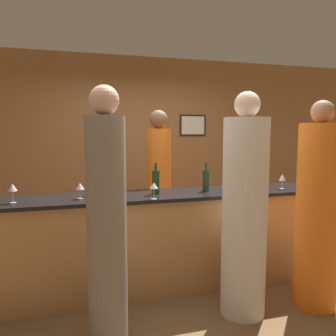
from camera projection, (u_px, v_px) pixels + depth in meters
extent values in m
plane|color=brown|center=(168.00, 286.00, 3.49)|extent=(14.00, 14.00, 0.00)
cube|color=olive|center=(135.00, 147.00, 5.16)|extent=(8.00, 0.06, 2.80)
cube|color=black|center=(193.00, 125.00, 5.34)|extent=(0.44, 0.02, 0.34)
cube|color=silver|center=(193.00, 125.00, 5.33)|extent=(0.39, 0.00, 0.29)
cube|color=#B27F4C|center=(168.00, 242.00, 3.44)|extent=(3.30, 0.55, 0.97)
cube|color=black|center=(168.00, 195.00, 3.38)|extent=(3.36, 0.61, 0.03)
cylinder|color=orange|center=(159.00, 196.00, 4.09)|extent=(0.30, 0.30, 1.68)
sphere|color=brown|center=(159.00, 119.00, 3.99)|extent=(0.23, 0.23, 0.23)
cylinder|color=gray|center=(107.00, 232.00, 2.48)|extent=(0.30, 0.30, 1.75)
sphere|color=tan|center=(104.00, 100.00, 2.38)|extent=(0.22, 0.22, 0.22)
cylinder|color=silver|center=(244.00, 218.00, 2.89)|extent=(0.39, 0.39, 1.76)
sphere|color=beige|center=(247.00, 104.00, 2.78)|extent=(0.22, 0.22, 0.22)
cylinder|color=orange|center=(317.00, 217.00, 3.02)|extent=(0.39, 0.39, 1.72)
sphere|color=#A37556|center=(323.00, 112.00, 2.91)|extent=(0.20, 0.20, 0.20)
cylinder|color=#19381E|center=(206.00, 181.00, 3.52)|extent=(0.07, 0.07, 0.22)
cylinder|color=#19381E|center=(206.00, 167.00, 3.50)|extent=(0.03, 0.03, 0.08)
cylinder|color=#19381E|center=(94.00, 186.00, 3.27)|extent=(0.07, 0.07, 0.19)
cylinder|color=#19381E|center=(94.00, 172.00, 3.25)|extent=(0.03, 0.03, 0.09)
cylinder|color=#19381E|center=(156.00, 182.00, 3.35)|extent=(0.07, 0.07, 0.24)
cylinder|color=#19381E|center=(156.00, 167.00, 3.33)|extent=(0.03, 0.03, 0.08)
cylinder|color=#9E9993|center=(255.00, 178.00, 3.74)|extent=(0.19, 0.19, 0.20)
cylinder|color=silver|center=(115.00, 201.00, 3.00)|extent=(0.05, 0.05, 0.00)
cylinder|color=silver|center=(115.00, 196.00, 2.99)|extent=(0.01, 0.01, 0.09)
cone|color=silver|center=(115.00, 187.00, 2.98)|extent=(0.07, 0.07, 0.08)
cylinder|color=silver|center=(80.00, 199.00, 3.09)|extent=(0.05, 0.05, 0.00)
cylinder|color=silver|center=(80.00, 194.00, 3.08)|extent=(0.01, 0.01, 0.09)
cone|color=silver|center=(80.00, 186.00, 3.08)|extent=(0.08, 0.08, 0.06)
cylinder|color=silver|center=(282.00, 189.00, 3.63)|extent=(0.05, 0.05, 0.00)
cylinder|color=silver|center=(282.00, 185.00, 3.63)|extent=(0.01, 0.01, 0.09)
cone|color=silver|center=(282.00, 177.00, 3.62)|extent=(0.07, 0.07, 0.08)
cylinder|color=silver|center=(242.00, 190.00, 3.57)|extent=(0.05, 0.05, 0.00)
cylinder|color=silver|center=(242.00, 186.00, 3.56)|extent=(0.01, 0.01, 0.08)
cone|color=silver|center=(242.00, 179.00, 3.55)|extent=(0.08, 0.08, 0.07)
cylinder|color=silver|center=(302.00, 188.00, 3.66)|extent=(0.05, 0.05, 0.00)
cylinder|color=silver|center=(302.00, 185.00, 3.66)|extent=(0.01, 0.01, 0.08)
cone|color=silver|center=(302.00, 178.00, 3.65)|extent=(0.07, 0.07, 0.07)
cylinder|color=silver|center=(154.00, 199.00, 3.07)|extent=(0.05, 0.05, 0.00)
cylinder|color=silver|center=(154.00, 194.00, 3.07)|extent=(0.01, 0.01, 0.10)
cone|color=silver|center=(154.00, 186.00, 3.06)|extent=(0.08, 0.08, 0.06)
cylinder|color=silver|center=(13.00, 203.00, 2.91)|extent=(0.05, 0.05, 0.00)
cylinder|color=silver|center=(13.00, 197.00, 2.90)|extent=(0.01, 0.01, 0.10)
cone|color=silver|center=(12.00, 187.00, 2.89)|extent=(0.08, 0.08, 0.07)
cylinder|color=silver|center=(227.00, 193.00, 3.38)|extent=(0.05, 0.05, 0.00)
cylinder|color=silver|center=(227.00, 188.00, 3.37)|extent=(0.01, 0.01, 0.10)
cone|color=silver|center=(227.00, 180.00, 3.37)|extent=(0.07, 0.07, 0.06)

